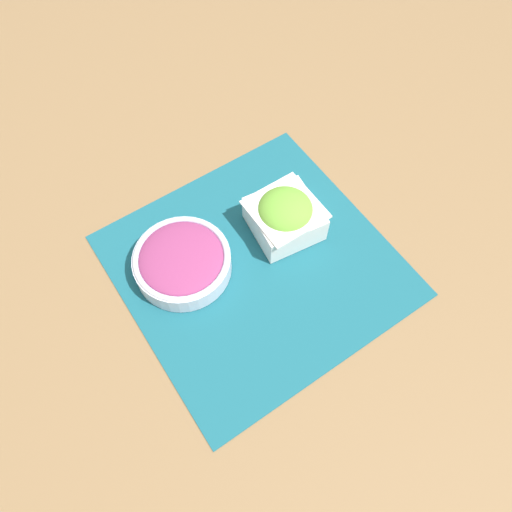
# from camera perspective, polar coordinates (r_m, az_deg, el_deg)

# --- Properties ---
(ground_plane) EXTENTS (3.00, 3.00, 0.00)m
(ground_plane) POSITION_cam_1_polar(r_m,az_deg,el_deg) (0.88, -0.00, -1.08)
(ground_plane) COLOR olive
(placemat) EXTENTS (0.45, 0.44, 0.00)m
(placemat) POSITION_cam_1_polar(r_m,az_deg,el_deg) (0.88, -0.00, -1.02)
(placemat) COLOR #195B6B
(placemat) RESTS_ON ground_plane
(onion_bowl) EXTENTS (0.17, 0.17, 0.05)m
(onion_bowl) POSITION_cam_1_polar(r_m,az_deg,el_deg) (0.86, -8.46, -0.54)
(onion_bowl) COLOR silver
(onion_bowl) RESTS_ON placemat
(lettuce_bowl) EXTENTS (0.13, 0.13, 0.08)m
(lettuce_bowl) POSITION_cam_1_polar(r_m,az_deg,el_deg) (0.88, 3.31, 4.67)
(lettuce_bowl) COLOR white
(lettuce_bowl) RESTS_ON placemat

